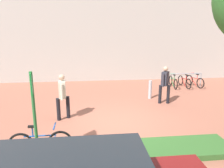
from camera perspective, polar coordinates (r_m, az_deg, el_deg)
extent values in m
plane|color=#9E5B47|center=(7.95, 0.78, -10.23)|extent=(60.00, 60.00, 0.00)
cube|color=#B2ADA3|center=(14.79, -2.91, 20.70)|extent=(28.00, 1.20, 10.00)
cube|color=#336028|center=(6.06, -1.81, -17.63)|extent=(7.00, 1.10, 0.16)
cylinder|color=#2D7238|center=(5.73, -19.75, -8.36)|extent=(0.08, 0.08, 2.32)
cube|color=#198C33|center=(5.47, -20.50, 0.23)|extent=(0.10, 0.36, 0.52)
cube|color=white|center=(5.47, -20.50, 0.23)|extent=(0.10, 0.30, 0.44)
torus|color=black|center=(6.38, -22.93, -14.52)|extent=(0.66, 0.07, 0.66)
torus|color=black|center=(6.18, -13.49, -14.72)|extent=(0.66, 0.07, 0.66)
cylinder|color=#194CA5|center=(6.16, -18.45, -12.86)|extent=(0.84, 0.05, 0.04)
cylinder|color=#194CA5|center=(6.26, -17.34, -14.95)|extent=(0.61, 0.04, 0.44)
cylinder|color=#194CA5|center=(6.15, -20.25, -11.83)|extent=(0.04, 0.04, 0.28)
cube|color=black|center=(6.08, -20.37, -10.47)|extent=(0.20, 0.08, 0.05)
cylinder|color=#194CA5|center=(5.98, -14.94, -10.67)|extent=(0.05, 0.42, 0.04)
cylinder|color=#99999E|center=(12.98, 14.52, 0.78)|extent=(0.06, 0.06, 0.80)
cylinder|color=#99999E|center=(13.89, 22.36, 1.02)|extent=(0.06, 0.06, 0.80)
cylinder|color=#99999E|center=(13.32, 18.71, 2.58)|extent=(2.05, 0.13, 0.06)
torus|color=black|center=(12.73, 16.45, -0.04)|extent=(0.10, 0.61, 0.61)
torus|color=black|center=(13.60, 15.21, 0.91)|extent=(0.10, 0.61, 0.61)
cylinder|color=#1E7233|center=(13.12, 15.87, 1.31)|extent=(0.08, 0.77, 0.03)
cylinder|color=#1E7233|center=(13.26, 15.68, 0.42)|extent=(0.07, 0.56, 0.40)
cylinder|color=#1E7233|center=(12.94, 16.13, 1.62)|extent=(0.03, 0.03, 0.26)
cube|color=black|center=(12.91, 16.17, 2.26)|extent=(0.09, 0.19, 0.05)
cylinder|color=#1E7233|center=(13.40, 15.47, 2.64)|extent=(0.39, 0.06, 0.04)
torus|color=black|center=(13.02, 19.54, 0.02)|extent=(0.10, 0.61, 0.61)
torus|color=black|center=(13.82, 17.64, 0.94)|extent=(0.10, 0.61, 0.61)
cylinder|color=red|center=(13.37, 18.63, 1.34)|extent=(0.09, 0.77, 0.03)
cylinder|color=red|center=(13.50, 18.36, 0.46)|extent=(0.07, 0.56, 0.40)
cylinder|color=red|center=(13.21, 19.01, 1.65)|extent=(0.03, 0.03, 0.26)
cube|color=black|center=(13.18, 19.06, 2.27)|extent=(0.09, 0.19, 0.05)
cylinder|color=red|center=(13.63, 17.99, 2.65)|extent=(0.39, 0.06, 0.04)
torus|color=black|center=(13.44, 22.32, 0.20)|extent=(0.21, 0.60, 0.61)
torus|color=black|center=(14.12, 19.75, 1.05)|extent=(0.21, 0.60, 0.61)
cylinder|color=red|center=(13.74, 21.08, 1.45)|extent=(0.23, 0.75, 0.03)
cylinder|color=red|center=(13.85, 20.74, 0.59)|extent=(0.17, 0.55, 0.40)
cylinder|color=red|center=(13.59, 21.59, 1.76)|extent=(0.03, 0.03, 0.26)
cube|color=black|center=(13.56, 21.64, 2.37)|extent=(0.12, 0.20, 0.05)
cylinder|color=red|center=(13.95, 20.20, 2.72)|extent=(0.38, 0.13, 0.04)
cylinder|color=#ADADB2|center=(10.70, 10.04, -1.46)|extent=(0.16, 0.16, 0.90)
cylinder|color=black|center=(8.26, -13.95, -6.52)|extent=(0.14, 0.14, 0.85)
cylinder|color=black|center=(8.40, -11.53, -6.03)|extent=(0.14, 0.14, 0.85)
cube|color=beige|center=(8.11, -13.01, -1.39)|extent=(0.26, 0.41, 0.62)
cylinder|color=beige|center=(7.87, -13.11, -2.10)|extent=(0.09, 0.09, 0.59)
cylinder|color=beige|center=(8.37, -12.89, -1.13)|extent=(0.09, 0.09, 0.59)
sphere|color=tan|center=(8.00, -13.18, 1.72)|extent=(0.22, 0.22, 0.22)
cylinder|color=black|center=(10.17, 14.63, -2.67)|extent=(0.14, 0.14, 0.85)
cylinder|color=black|center=(10.10, 12.58, -2.67)|extent=(0.14, 0.14, 0.85)
cube|color=#2D2D38|center=(9.95, 13.85, 1.39)|extent=(0.43, 0.46, 0.62)
cylinder|color=#2D2D38|center=(10.20, 14.29, 1.48)|extent=(0.09, 0.09, 0.59)
cylinder|color=#2D2D38|center=(9.72, 13.36, 0.93)|extent=(0.09, 0.09, 0.59)
sphere|color=tan|center=(9.87, 14.00, 3.94)|extent=(0.22, 0.22, 0.22)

